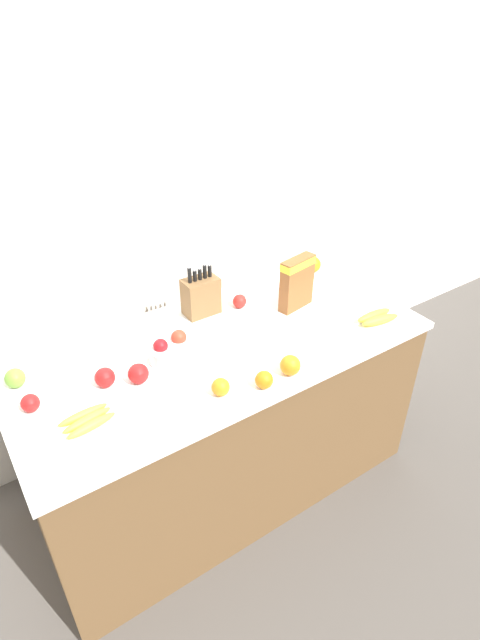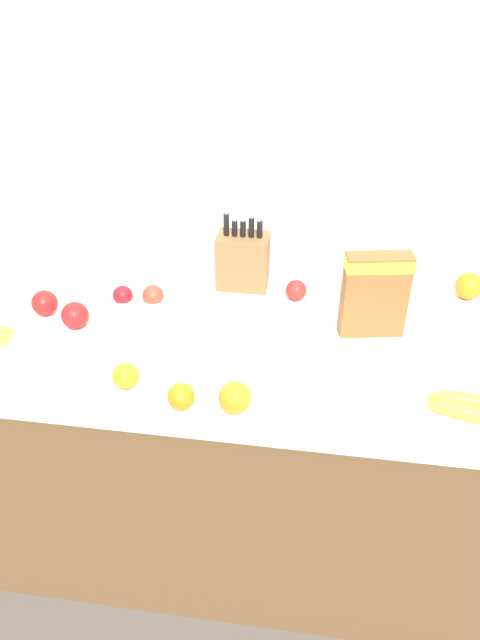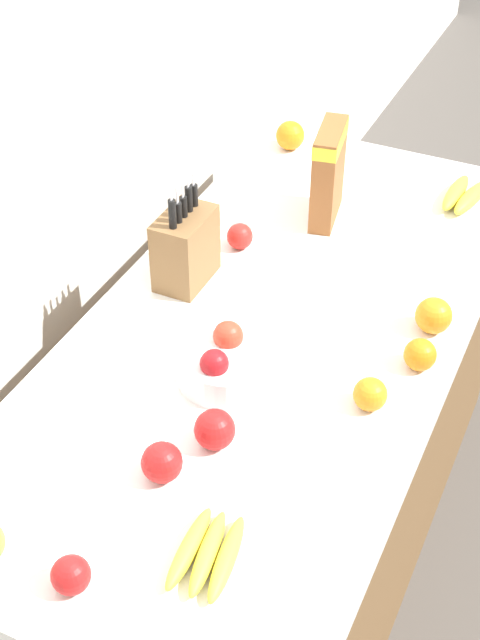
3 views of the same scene
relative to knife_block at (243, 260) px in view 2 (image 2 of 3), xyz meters
The scene contains 14 objects.
ground_plane 1.01m from the knife_block, 102.52° to the right, with size 14.00×14.00×0.00m, color #514C47.
wall_back 0.49m from the knife_block, 99.18° to the left, with size 9.00×0.06×2.60m.
counter 0.60m from the knife_block, 102.52° to the right, with size 1.83×0.83×0.88m.
knife_block is the anchor object (origin of this frame).
cereal_box 0.46m from the knife_block, 26.66° to the right, with size 0.19×0.09×0.26m.
fruit_bowl 0.36m from the knife_block, 137.60° to the right, with size 0.24×0.24×0.11m.
banana_bunch_right 0.83m from the knife_block, 39.11° to the right, with size 0.21×0.11×0.04m.
apple_rear 0.55m from the knife_block, 146.45° to the right, with size 0.08×0.08×0.08m, color red.
apple_leftmost 0.20m from the knife_block, 18.09° to the right, with size 0.07×0.07×0.07m, color red.
apple_rightmost 0.63m from the knife_block, 156.33° to the right, with size 0.08×0.08×0.08m, color red.
orange_by_cereal 0.72m from the knife_block, ahead, with size 0.09×0.09×0.09m, color orange.
orange_mid_right 0.59m from the knife_block, 113.05° to the right, with size 0.07×0.07×0.07m, color orange.
orange_mid_left 0.60m from the knife_block, 83.80° to the right, with size 0.08×0.08×0.08m, color orange.
orange_front_left 0.61m from the knife_block, 96.70° to the right, with size 0.07×0.07×0.07m, color orange.
Camera 2 is at (0.30, -1.47, 1.96)m, focal length 35.00 mm.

